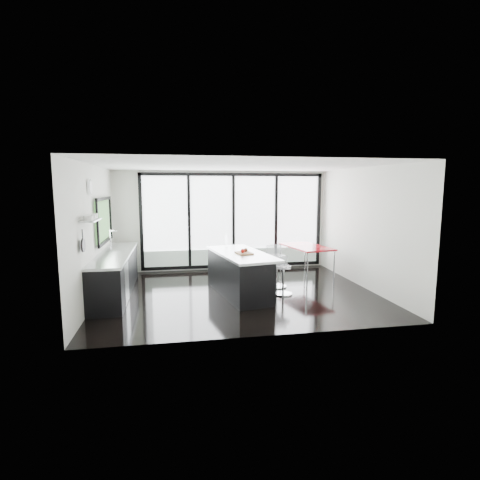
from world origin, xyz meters
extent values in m
cube|color=black|center=(0.00, 0.00, 0.00)|extent=(6.00, 5.00, 0.00)
cube|color=white|center=(0.00, 0.00, 2.80)|extent=(6.00, 5.00, 0.00)
cube|color=beige|center=(0.00, 2.50, 1.40)|extent=(6.00, 0.00, 2.80)
cube|color=white|center=(0.30, 2.47, 1.40)|extent=(5.00, 0.02, 2.50)
cube|color=gray|center=(0.30, 2.43, 0.37)|extent=(5.00, 0.02, 0.44)
cube|color=black|center=(-0.95, 2.43, 1.40)|extent=(0.08, 0.04, 2.50)
cube|color=black|center=(0.30, 2.43, 1.40)|extent=(0.08, 0.04, 2.50)
cube|color=black|center=(1.55, 2.43, 1.40)|extent=(0.08, 0.04, 2.50)
cube|color=beige|center=(0.00, -2.50, 1.40)|extent=(6.00, 0.00, 2.80)
cube|color=beige|center=(-3.00, 0.00, 1.40)|extent=(0.00, 5.00, 2.80)
cube|color=#45753D|center=(-2.97, 0.90, 1.60)|extent=(0.02, 1.60, 0.90)
cube|color=#AAADAF|center=(-2.87, -0.85, 1.75)|extent=(0.25, 0.80, 0.03)
cylinder|color=white|center=(-2.97, -0.30, 2.35)|extent=(0.04, 0.30, 0.30)
cylinder|color=black|center=(-2.94, -1.25, 1.35)|extent=(0.03, 0.24, 0.24)
cube|color=beige|center=(3.00, 0.00, 1.40)|extent=(0.00, 5.00, 2.80)
cube|color=black|center=(-2.67, 0.40, 0.43)|extent=(0.65, 3.20, 0.87)
cube|color=#AAADAF|center=(-2.67, 0.40, 0.90)|extent=(0.69, 3.24, 0.05)
cube|color=#AAADAF|center=(-2.67, 0.90, 0.90)|extent=(0.45, 0.48, 0.06)
cylinder|color=silver|center=(-2.82, 0.90, 1.14)|extent=(0.02, 0.02, 0.44)
cube|color=#AAADAF|center=(-2.36, -0.35, 0.42)|extent=(0.03, 0.60, 0.80)
cube|color=black|center=(-0.02, -0.11, 0.44)|extent=(1.14, 2.31, 0.88)
cube|color=#AAADAF|center=(0.06, -0.10, 0.90)|extent=(1.35, 2.41, 0.05)
cube|color=#9F6E43|center=(0.09, -0.24, 0.94)|extent=(0.37, 0.45, 0.03)
sphere|color=#9C0D07|center=(0.05, -0.30, 1.00)|extent=(0.11, 0.11, 0.09)
sphere|color=brown|center=(0.14, -0.18, 1.00)|extent=(0.10, 0.10, 0.08)
cylinder|color=silver|center=(-0.17, 0.63, 1.07)|extent=(0.08, 0.08, 0.28)
cylinder|color=silver|center=(0.95, -0.31, 0.32)|extent=(0.44, 0.44, 0.65)
cylinder|color=silver|center=(0.97, 0.32, 0.38)|extent=(0.57, 0.57, 0.77)
cube|color=#A60F19|center=(2.04, 1.20, 0.41)|extent=(1.13, 1.66, 0.82)
camera|label=1|loc=(-1.41, -8.01, 2.35)|focal=28.00mm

